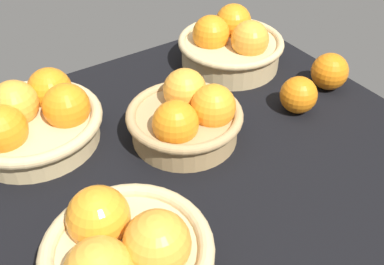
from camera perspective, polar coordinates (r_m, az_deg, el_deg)
market_tray at (r=80.83cm, az=-0.44°, el=-3.10°), size 84.00×72.00×3.00cm
basket_far_left at (r=84.09cm, az=-19.27°, el=1.60°), size 24.46×24.46×11.39cm
basket_center at (r=79.74cm, az=-0.64°, el=1.99°), size 20.75×20.75×11.37cm
basket_far_right at (r=101.77cm, az=4.88°, el=10.94°), size 23.16×23.16×11.89cm
basket_near_left at (r=59.41cm, az=-8.42°, el=-14.88°), size 22.06×22.06×12.37cm
loose_orange_front_gap at (r=89.47cm, az=13.26°, el=4.63°), size 7.20×7.20×7.20cm
loose_orange_back_gap at (r=98.00cm, az=16.94°, el=7.36°), size 7.63×7.63×7.63cm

